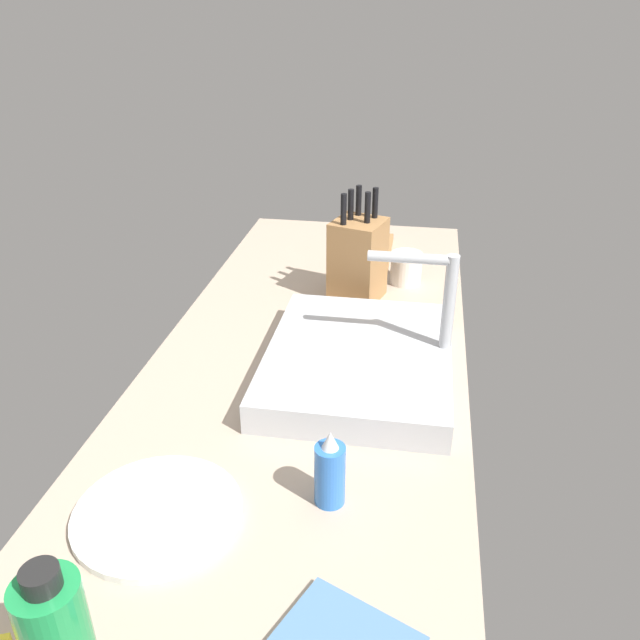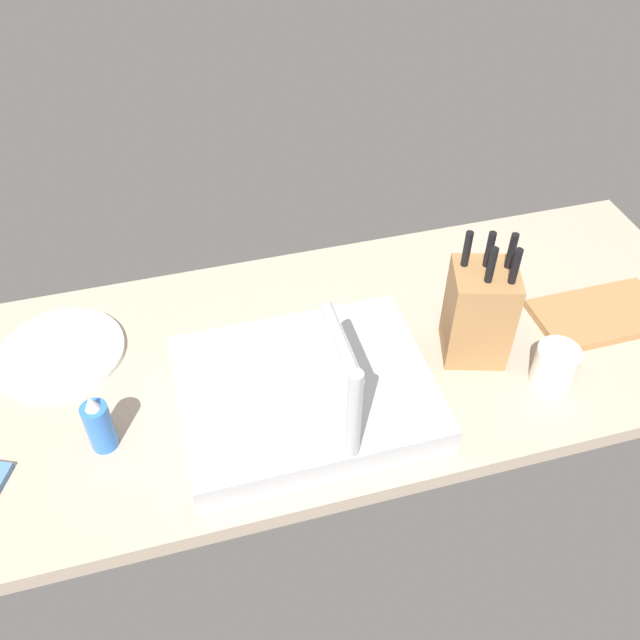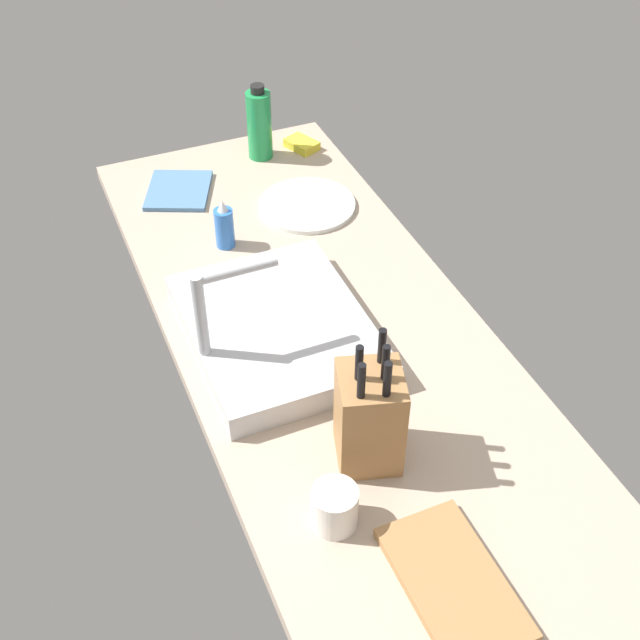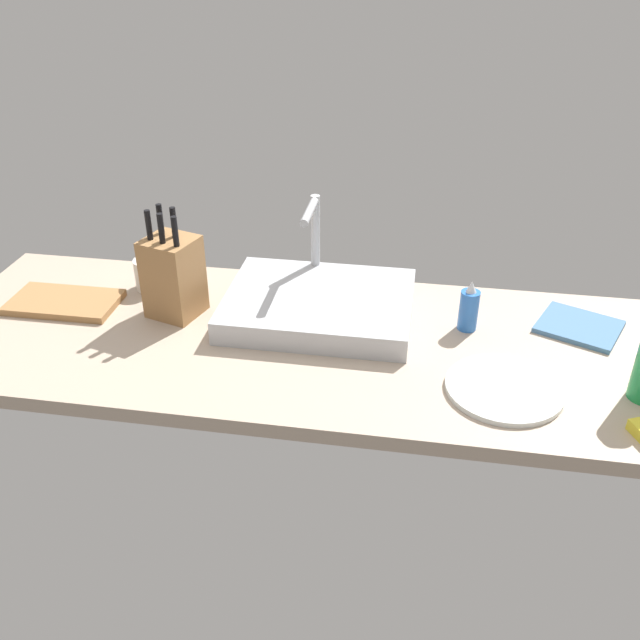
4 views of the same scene
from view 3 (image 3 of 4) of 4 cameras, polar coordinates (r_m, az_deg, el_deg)
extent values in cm
cube|color=tan|center=(178.17, 0.81, -1.57)|extent=(174.92, 64.96, 3.50)
cube|color=#B7BABF|center=(174.56, -2.96, -0.65)|extent=(45.46, 35.70, 5.86)
cylinder|color=#B7BABF|center=(162.52, -8.12, -0.41)|extent=(2.40, 2.40, 25.04)
cylinder|color=#B7BABF|center=(156.54, -5.76, 3.46)|extent=(2.00, 15.80, 2.00)
cylinder|color=#B7BABF|center=(172.18, -8.12, -2.27)|extent=(1.60, 1.60, 4.00)
cube|color=#9E7042|center=(147.99, 3.40, -6.71)|extent=(14.56, 14.23, 19.97)
cylinder|color=black|center=(135.66, 4.64, -4.07)|extent=(1.75, 1.75, 7.28)
cylinder|color=black|center=(135.13, 2.85, -4.19)|extent=(1.75, 1.75, 7.28)
cylinder|color=black|center=(138.36, 4.52, -2.92)|extent=(1.75, 1.75, 7.28)
cylinder|color=black|center=(138.00, 2.70, -2.96)|extent=(1.75, 1.75, 7.28)
cylinder|color=black|center=(141.17, 4.27, -1.78)|extent=(1.75, 1.75, 7.28)
cube|color=#9E7042|center=(140.92, 9.13, -17.34)|extent=(27.20, 15.40, 1.80)
cylinder|color=blue|center=(200.34, -6.57, 6.28)|extent=(4.64, 4.64, 9.99)
cone|color=silver|center=(196.70, -6.71, 7.79)|extent=(2.55, 2.55, 2.80)
cylinder|color=#1E8E47|center=(232.34, -4.18, 13.17)|extent=(6.77, 6.77, 18.96)
cylinder|color=black|center=(227.45, -4.31, 15.50)|extent=(3.73, 3.73, 2.20)
cylinder|color=silver|center=(214.88, -0.88, 7.88)|extent=(24.68, 24.68, 1.20)
cube|color=teal|center=(223.60, -9.66, 8.75)|extent=(23.02, 21.83, 1.20)
cylinder|color=silver|center=(143.17, 1.01, -12.72)|extent=(8.04, 8.04, 8.26)
cube|color=yellow|center=(239.57, -1.26, 11.95)|extent=(10.64, 9.06, 2.40)
camera|label=1|loc=(2.39, -16.76, 27.89)|focal=36.13mm
camera|label=2|loc=(1.47, -41.59, 24.59)|focal=38.56mm
camera|label=4|loc=(2.40, 33.31, 28.21)|focal=38.80mm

